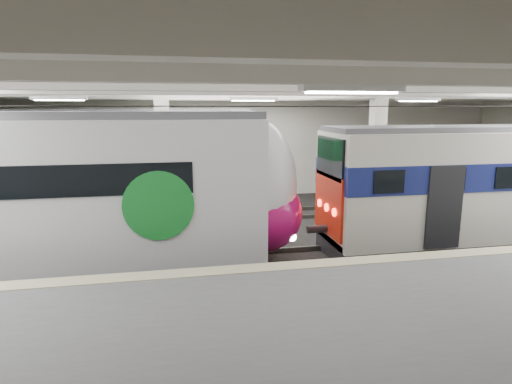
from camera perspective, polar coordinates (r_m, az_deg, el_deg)
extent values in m
cube|color=black|center=(13.35, 1.27, -9.47)|extent=(36.00, 24.00, 0.10)
cube|color=silver|center=(12.52, 1.38, 15.25)|extent=(36.00, 24.00, 0.20)
cube|color=beige|center=(22.45, -4.17, 6.29)|extent=(30.00, 0.10, 5.50)
cube|color=#58585B|center=(7.53, 12.74, -22.26)|extent=(30.00, 7.00, 1.10)
cube|color=#BEB087|center=(10.00, 5.32, -9.68)|extent=(30.00, 0.50, 0.02)
cube|color=beige|center=(15.33, -12.18, 3.78)|extent=(0.50, 0.50, 5.50)
cube|color=beige|center=(17.14, 15.70, 4.38)|extent=(0.50, 0.50, 5.50)
cube|color=beige|center=(12.51, 1.37, 13.88)|extent=(30.00, 18.00, 0.50)
cube|color=#59544C|center=(13.31, 1.27, -8.95)|extent=(30.00, 1.52, 0.16)
cube|color=#59544C|center=(18.48, -2.37, -3.16)|extent=(30.00, 1.52, 0.16)
cylinder|color=black|center=(12.49, 1.36, 11.36)|extent=(30.00, 0.03, 0.03)
cylinder|color=black|center=(17.90, -2.49, 11.31)|extent=(30.00, 0.03, 0.03)
cube|color=white|center=(10.55, 3.75, 12.56)|extent=(26.00, 8.40, 0.12)
cube|color=silver|center=(13.04, -28.76, -0.05)|extent=(12.88, 2.87, 3.86)
ellipsoid|color=silver|center=(12.64, 0.22, 1.03)|extent=(2.28, 2.82, 3.79)
ellipsoid|color=#A40D54|center=(12.84, 0.74, -2.69)|extent=(2.42, 2.87, 2.32)
cylinder|color=#177F2B|center=(11.01, -12.87, -1.81)|extent=(1.78, 0.06, 1.78)
cube|color=#4C4C51|center=(12.85, -29.62, 8.87)|extent=(12.88, 2.36, 0.20)
cube|color=black|center=(13.55, -27.93, -8.72)|extent=(12.88, 2.01, 0.70)
cube|color=beige|center=(16.43, 29.91, 1.13)|extent=(12.05, 2.64, 3.43)
cube|color=navy|center=(16.37, 30.05, 2.54)|extent=(12.09, 2.70, 0.83)
cube|color=#B01E0B|center=(13.39, 9.64, -1.60)|extent=(0.08, 2.24, 1.89)
cube|color=black|center=(13.15, 9.84, 4.53)|extent=(0.08, 2.11, 1.23)
cube|color=#4C4C51|center=(16.26, 30.53, 7.36)|extent=(12.05, 2.06, 0.16)
cube|color=black|center=(16.81, 29.29, -5.14)|extent=(12.05, 1.85, 0.70)
cube|color=silver|center=(18.32, -24.17, 3.34)|extent=(14.59, 3.45, 3.93)
cube|color=#177F2B|center=(18.27, -24.30, 4.94)|extent=(14.64, 3.51, 0.83)
cube|color=#4C4C51|center=(18.19, -24.70, 9.80)|extent=(14.57, 2.93, 0.16)
cube|color=black|center=(18.71, -23.64, -3.25)|extent=(14.58, 3.14, 0.60)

